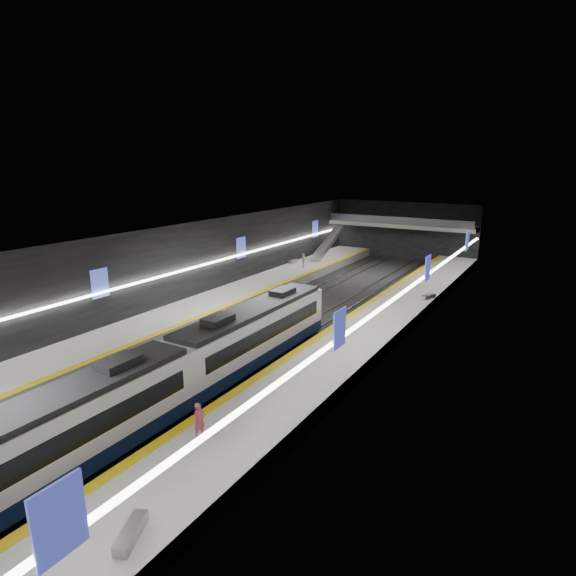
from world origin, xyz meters
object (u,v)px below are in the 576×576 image
Objects in this scene: bench_left_far at (293,262)px; passenger_right_a at (200,421)px; bench_right_far at (429,297)px; passenger_left_a at (304,261)px; escalator at (328,243)px; bench_right_near at (131,533)px; train at (176,372)px.

bench_left_far is 0.98× the size of passenger_right_a.
bench_right_far is 0.96× the size of passenger_left_a.
escalator is at bearing 163.26° from bench_right_far.
bench_right_near is at bearing -153.69° from passenger_right_a.
bench_left_far is 1.05× the size of bench_right_far.
train is 17.74× the size of bench_left_far.
bench_left_far is at bearing 88.70° from bench_right_near.
train is at bearing -74.56° from bench_left_far.
train is 35.50m from bench_left_far.
passenger_right_a reaches higher than passenger_left_a.
train is 3.76× the size of escalator.
passenger_right_a is (-2.85, -28.77, 0.66)m from bench_right_far.
bench_right_far is at bearing 64.09° from bench_right_near.
escalator is 4.37× the size of bench_right_near.
bench_left_far is at bearing 109.77° from train.
bench_right_near is 6.34m from passenger_right_a.
train is at bearing -83.99° from bench_right_far.
bench_left_far is 46.00m from bench_right_near.
passenger_left_a is (-13.84, 34.85, -0.02)m from passenger_right_a.
bench_left_far reaches higher than bench_right_far.
bench_right_far is (7.00, 25.88, -1.00)m from train.
escalator is 4.72× the size of bench_left_far.
escalator is 21.61m from bench_right_far.
passenger_right_a is at bearing 84.69° from bench_right_near.
bench_right_near is 1.14× the size of bench_right_far.
passenger_left_a is at bearing -178.88° from bench_right_far.
escalator is 6.29m from bench_left_far.
bench_right_near reaches higher than bench_left_far.
train is 26.83m from bench_right_far.
bench_right_far is (0.76, 34.72, -0.03)m from bench_right_near.
passenger_right_a is 37.50m from passenger_left_a.
passenger_left_a is at bearing 106.87° from train.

